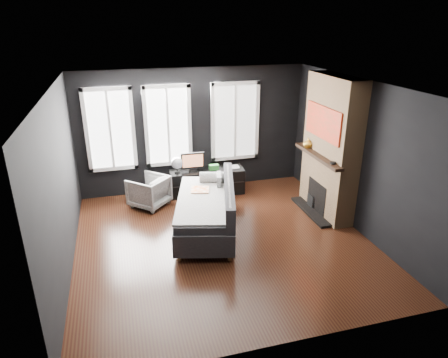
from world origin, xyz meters
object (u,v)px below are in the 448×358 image
object	(u,v)px
sofa	(206,207)
mantel_vase	(308,143)
media_console	(207,181)
mug	(228,167)
armchair	(149,190)
monitor	(193,161)
book	(231,162)

from	to	relation	value
sofa	mantel_vase	distance (m)	2.48
media_console	mug	xyz separation A→B (m)	(0.46, -0.10, 0.34)
media_console	sofa	bearing A→B (deg)	-100.40
armchair	monitor	size ratio (longest dim) A/B	1.37
media_console	monitor	xyz separation A→B (m)	(-0.30, 0.03, 0.51)
armchair	book	world-z (taller)	book
book	sofa	bearing A→B (deg)	-120.43
book	mug	bearing A→B (deg)	-139.20
mug	media_console	bearing A→B (deg)	168.08
mug	monitor	bearing A→B (deg)	170.56
mug	sofa	bearing A→B (deg)	-119.01
armchair	book	bearing A→B (deg)	142.99
mantel_vase	mug	bearing A→B (deg)	145.59
monitor	mantel_vase	distance (m)	2.47
sofa	mug	bearing A→B (deg)	75.54
sofa	mantel_vase	size ratio (longest dim) A/B	11.01
sofa	media_console	size ratio (longest dim) A/B	1.36
monitor	book	size ratio (longest dim) A/B	2.20
media_console	mantel_vase	size ratio (longest dim) A/B	8.09
monitor	book	xyz separation A→B (m)	(0.86, -0.04, -0.11)
media_console	mantel_vase	bearing A→B (deg)	-26.31
media_console	mug	world-z (taller)	mug
armchair	media_console	size ratio (longest dim) A/B	0.44
sofa	mantel_vase	xyz separation A→B (m)	(2.25, 0.59, 0.85)
armchair	book	distance (m)	1.91
media_console	book	world-z (taller)	book
armchair	mug	bearing A→B (deg)	140.69
sofa	book	xyz separation A→B (m)	(0.96, 1.64, 0.20)
monitor	mug	distance (m)	0.79
monitor	mantel_vase	size ratio (longest dim) A/B	2.57
media_console	mug	distance (m)	0.58
mug	book	bearing A→B (deg)	40.80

